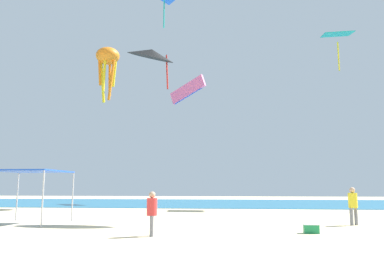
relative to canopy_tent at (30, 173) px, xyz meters
The scene contains 10 objects.
ground 7.43m from the canopy_tent, ahead, with size 110.00×110.00×0.10m, color beige.
ocean_strip 26.31m from the canopy_tent, 74.51° to the left, with size 110.00×22.81×0.03m, color #1E6B93.
canopy_tent is the anchor object (origin of this frame).
person_near_tent 8.13m from the canopy_tent, 29.15° to the right, with size 0.38×0.42×1.60m.
person_leftmost 15.59m from the canopy_tent, ahead, with size 0.42×0.42×1.75m.
cooler_box 13.31m from the canopy_tent, 10.26° to the right, with size 0.57×0.37×0.35m.
kite_diamond_teal 30.44m from the canopy_tent, 43.11° to the left, with size 2.79×2.75×3.94m.
kite_delta_black 20.61m from the canopy_tent, 82.59° to the left, with size 6.33×6.33×4.30m.
kite_parafoil_pink 27.19m from the canopy_tent, 79.37° to the left, with size 4.44×2.66×2.97m.
kite_octopus_orange 25.71m from the canopy_tent, 100.15° to the left, with size 3.45×3.45×6.08m.
Camera 1 is at (3.10, -17.87, 1.78)m, focal length 36.27 mm.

